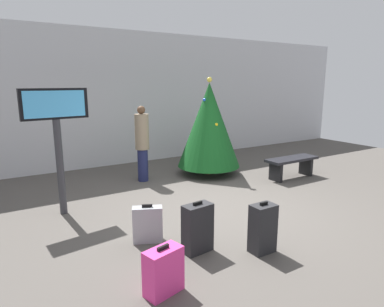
{
  "coord_description": "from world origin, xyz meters",
  "views": [
    {
      "loc": [
        -3.33,
        -4.46,
        2.19
      ],
      "look_at": [
        -0.18,
        0.69,
        0.9
      ],
      "focal_mm": 31.12,
      "sensor_mm": 36.0,
      "label": 1
    }
  ],
  "objects_px": {
    "suitcase_3": "(198,228)",
    "holiday_tree": "(209,125)",
    "flight_info_kiosk": "(57,126)",
    "suitcase_2": "(263,228)",
    "waiting_bench": "(292,163)",
    "suitcase_0": "(148,224)",
    "traveller_0": "(142,142)",
    "suitcase_1": "(163,271)"
  },
  "relations": [
    {
      "from": "suitcase_3",
      "to": "holiday_tree",
      "type": "bearing_deg",
      "value": 53.57
    },
    {
      "from": "flight_info_kiosk",
      "to": "suitcase_2",
      "type": "xyz_separation_m",
      "value": [
        1.97,
        -2.75,
        -1.18
      ]
    },
    {
      "from": "holiday_tree",
      "to": "waiting_bench",
      "type": "height_order",
      "value": "holiday_tree"
    },
    {
      "from": "flight_info_kiosk",
      "to": "suitcase_0",
      "type": "relative_size",
      "value": 3.83
    },
    {
      "from": "waiting_bench",
      "to": "holiday_tree",
      "type": "bearing_deg",
      "value": 138.53
    },
    {
      "from": "flight_info_kiosk",
      "to": "traveller_0",
      "type": "height_order",
      "value": "flight_info_kiosk"
    },
    {
      "from": "flight_info_kiosk",
      "to": "waiting_bench",
      "type": "bearing_deg",
      "value": -5.79
    },
    {
      "from": "holiday_tree",
      "to": "suitcase_3",
      "type": "bearing_deg",
      "value": -126.43
    },
    {
      "from": "holiday_tree",
      "to": "suitcase_3",
      "type": "relative_size",
      "value": 3.35
    },
    {
      "from": "holiday_tree",
      "to": "suitcase_2",
      "type": "relative_size",
      "value": 3.36
    },
    {
      "from": "holiday_tree",
      "to": "flight_info_kiosk",
      "type": "height_order",
      "value": "holiday_tree"
    },
    {
      "from": "suitcase_0",
      "to": "suitcase_3",
      "type": "relative_size",
      "value": 0.79
    },
    {
      "from": "suitcase_1",
      "to": "suitcase_3",
      "type": "relative_size",
      "value": 0.78
    },
    {
      "from": "holiday_tree",
      "to": "traveller_0",
      "type": "distance_m",
      "value": 1.65
    },
    {
      "from": "holiday_tree",
      "to": "traveller_0",
      "type": "xyz_separation_m",
      "value": [
        -1.59,
        0.3,
        -0.3
      ]
    },
    {
      "from": "flight_info_kiosk",
      "to": "suitcase_1",
      "type": "distance_m",
      "value": 3.16
    },
    {
      "from": "traveller_0",
      "to": "suitcase_1",
      "type": "xyz_separation_m",
      "value": [
        -1.47,
        -3.95,
        -0.65
      ]
    },
    {
      "from": "suitcase_0",
      "to": "suitcase_1",
      "type": "bearing_deg",
      "value": -106.22
    },
    {
      "from": "traveller_0",
      "to": "suitcase_0",
      "type": "xyz_separation_m",
      "value": [
        -1.13,
        -2.79,
        -0.64
      ]
    },
    {
      "from": "holiday_tree",
      "to": "suitcase_2",
      "type": "distance_m",
      "value": 3.96
    },
    {
      "from": "suitcase_0",
      "to": "holiday_tree",
      "type": "bearing_deg",
      "value": 42.44
    },
    {
      "from": "suitcase_1",
      "to": "suitcase_2",
      "type": "xyz_separation_m",
      "value": [
        1.5,
        0.12,
        0.07
      ]
    },
    {
      "from": "holiday_tree",
      "to": "suitcase_3",
      "type": "xyz_separation_m",
      "value": [
        -2.28,
        -3.09,
        -0.88
      ]
    },
    {
      "from": "suitcase_0",
      "to": "suitcase_2",
      "type": "height_order",
      "value": "suitcase_2"
    },
    {
      "from": "traveller_0",
      "to": "suitcase_1",
      "type": "distance_m",
      "value": 4.27
    },
    {
      "from": "traveller_0",
      "to": "suitcase_0",
      "type": "bearing_deg",
      "value": -112.04
    },
    {
      "from": "waiting_bench",
      "to": "suitcase_3",
      "type": "distance_m",
      "value": 4.15
    },
    {
      "from": "suitcase_2",
      "to": "holiday_tree",
      "type": "bearing_deg",
      "value": 66.24
    },
    {
      "from": "suitcase_3",
      "to": "suitcase_1",
      "type": "bearing_deg",
      "value": -144.09
    },
    {
      "from": "flight_info_kiosk",
      "to": "suitcase_1",
      "type": "bearing_deg",
      "value": -80.79
    },
    {
      "from": "holiday_tree",
      "to": "suitcase_1",
      "type": "bearing_deg",
      "value": -129.96
    },
    {
      "from": "holiday_tree",
      "to": "suitcase_0",
      "type": "relative_size",
      "value": 4.22
    },
    {
      "from": "suitcase_0",
      "to": "suitcase_1",
      "type": "distance_m",
      "value": 1.21
    },
    {
      "from": "holiday_tree",
      "to": "suitcase_1",
      "type": "distance_m",
      "value": 4.86
    },
    {
      "from": "waiting_bench",
      "to": "suitcase_2",
      "type": "relative_size",
      "value": 1.94
    },
    {
      "from": "traveller_0",
      "to": "suitcase_3",
      "type": "bearing_deg",
      "value": -101.44
    },
    {
      "from": "suitcase_2",
      "to": "suitcase_3",
      "type": "xyz_separation_m",
      "value": [
        -0.72,
        0.45,
        0.0
      ]
    },
    {
      "from": "waiting_bench",
      "to": "suitcase_2",
      "type": "xyz_separation_m",
      "value": [
        -3.02,
        -2.25,
        -0.03
      ]
    },
    {
      "from": "traveller_0",
      "to": "suitcase_3",
      "type": "height_order",
      "value": "traveller_0"
    },
    {
      "from": "suitcase_1",
      "to": "waiting_bench",
      "type": "bearing_deg",
      "value": 27.59
    },
    {
      "from": "traveller_0",
      "to": "waiting_bench",
      "type": "bearing_deg",
      "value": -27.52
    },
    {
      "from": "suitcase_0",
      "to": "suitcase_2",
      "type": "distance_m",
      "value": 1.57
    }
  ]
}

